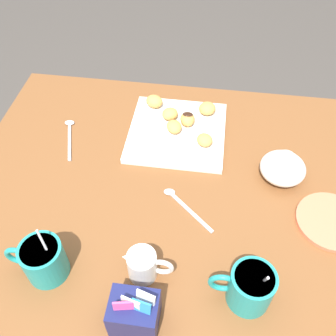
% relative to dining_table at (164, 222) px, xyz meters
% --- Properties ---
extents(ground_plane, '(8.00, 8.00, 0.00)m').
position_rel_dining_table_xyz_m(ground_plane, '(0.00, 0.00, -0.62)').
color(ground_plane, '#423D38').
extents(dining_table, '(1.02, 0.87, 0.75)m').
position_rel_dining_table_xyz_m(dining_table, '(0.00, 0.00, 0.00)').
color(dining_table, brown).
rests_on(dining_table, ground_plane).
extents(pastry_plate_square, '(0.26, 0.26, 0.02)m').
position_rel_dining_table_xyz_m(pastry_plate_square, '(-0.01, -0.21, 0.14)').
color(pastry_plate_square, silver).
rests_on(pastry_plate_square, dining_table).
extents(coffee_mug_teal_left, '(0.13, 0.09, 0.14)m').
position_rel_dining_table_xyz_m(coffee_mug_teal_left, '(-0.20, 0.24, 0.18)').
color(coffee_mug_teal_left, teal).
rests_on(coffee_mug_teal_left, dining_table).
extents(coffee_mug_teal_right, '(0.13, 0.09, 0.14)m').
position_rel_dining_table_xyz_m(coffee_mug_teal_right, '(0.21, 0.24, 0.18)').
color(coffee_mug_teal_right, teal).
rests_on(coffee_mug_teal_right, dining_table).
extents(cream_pitcher_white, '(0.10, 0.06, 0.07)m').
position_rel_dining_table_xyz_m(cream_pitcher_white, '(0.01, 0.22, 0.17)').
color(cream_pitcher_white, silver).
rests_on(cream_pitcher_white, dining_table).
extents(sugar_caddy, '(0.09, 0.07, 0.11)m').
position_rel_dining_table_xyz_m(sugar_caddy, '(0.01, 0.32, 0.17)').
color(sugar_caddy, '#191E51').
rests_on(sugar_caddy, dining_table).
extents(ice_cream_bowl, '(0.11, 0.11, 0.08)m').
position_rel_dining_table_xyz_m(ice_cream_bowl, '(-0.29, -0.09, 0.17)').
color(ice_cream_bowl, silver).
rests_on(ice_cream_bowl, dining_table).
extents(saucer_coral_left, '(0.16, 0.16, 0.01)m').
position_rel_dining_table_xyz_m(saucer_coral_left, '(-0.40, 0.03, 0.14)').
color(saucer_coral_left, '#E5704C').
rests_on(saucer_coral_left, dining_table).
extents(loose_spoon_near_saucer, '(0.06, 0.15, 0.01)m').
position_rel_dining_table_xyz_m(loose_spoon_near_saucer, '(0.29, -0.16, 0.14)').
color(loose_spoon_near_saucer, silver).
rests_on(loose_spoon_near_saucer, dining_table).
extents(loose_spoon_by_plate, '(0.13, 0.11, 0.01)m').
position_rel_dining_table_xyz_m(loose_spoon_by_plate, '(-0.05, 0.03, 0.14)').
color(loose_spoon_by_plate, silver).
rests_on(loose_spoon_by_plate, dining_table).
extents(beignet_0, '(0.07, 0.06, 0.03)m').
position_rel_dining_table_xyz_m(beignet_0, '(0.07, -0.30, 0.17)').
color(beignet_0, '#D19347').
rests_on(beignet_0, pastry_plate_square).
extents(beignet_1, '(0.06, 0.06, 0.03)m').
position_rel_dining_table_xyz_m(beignet_1, '(0.00, -0.21, 0.16)').
color(beignet_1, '#D19347').
rests_on(beignet_1, pastry_plate_square).
extents(beignet_2, '(0.07, 0.07, 0.03)m').
position_rel_dining_table_xyz_m(beignet_2, '(-0.09, -0.30, 0.16)').
color(beignet_2, '#D19347').
rests_on(beignet_2, pastry_plate_square).
extents(beignet_3, '(0.06, 0.06, 0.03)m').
position_rel_dining_table_xyz_m(beignet_3, '(0.02, -0.26, 0.16)').
color(beignet_3, '#D19347').
rests_on(beignet_3, pastry_plate_square).
extents(beignet_4, '(0.05, 0.05, 0.03)m').
position_rel_dining_table_xyz_m(beignet_4, '(-0.03, -0.24, 0.16)').
color(beignet_4, '#D19347').
rests_on(beignet_4, pastry_plate_square).
extents(chocolate_drizzle_4, '(0.03, 0.02, 0.00)m').
position_rel_dining_table_xyz_m(chocolate_drizzle_4, '(-0.03, -0.24, 0.18)').
color(chocolate_drizzle_4, black).
rests_on(chocolate_drizzle_4, beignet_4).
extents(beignet_5, '(0.06, 0.06, 0.03)m').
position_rel_dining_table_xyz_m(beignet_5, '(-0.09, -0.17, 0.16)').
color(beignet_5, '#D19347').
rests_on(beignet_5, pastry_plate_square).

